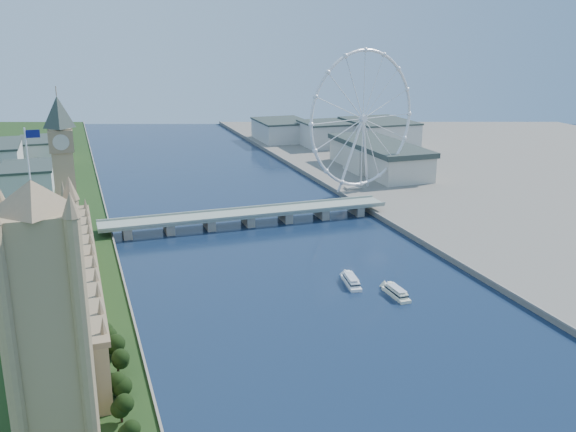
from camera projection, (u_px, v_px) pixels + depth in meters
name	position (u px, v px, depth m)	size (l,w,h in m)	color
tree_row	(126.00, 430.00, 223.64)	(7.55, 167.55, 19.05)	black
victoria_tower	(46.00, 313.00, 208.47)	(28.16, 28.16, 112.00)	tan
parliament_range	(72.00, 285.00, 325.19)	(24.00, 200.00, 70.00)	tan
big_ben	(62.00, 153.00, 409.70)	(20.02, 20.02, 110.00)	tan
westminster_bridge	(248.00, 216.00, 486.31)	(220.00, 22.00, 9.50)	gray
london_eye	(363.00, 119.00, 556.45)	(113.60, 39.12, 124.30)	silver
county_hall	(378.00, 173.00, 660.57)	(54.00, 144.00, 35.00)	beige
city_skyline	(220.00, 144.00, 731.71)	(505.00, 280.00, 32.00)	beige
tour_boat_near	(351.00, 285.00, 373.27)	(6.83, 26.87, 5.91)	white
tour_boat_far	(396.00, 296.00, 357.24)	(6.65, 26.20, 5.75)	#EAE8C9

